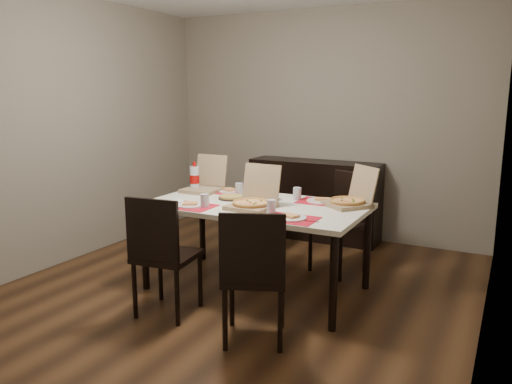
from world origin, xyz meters
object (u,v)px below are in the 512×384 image
dip_bowl (274,198)px  chair_near_left (162,251)px  sideboard (314,200)px  dining_table (256,211)px  soda_bottle (195,178)px  chair_near_right (254,271)px  chair_far_left (257,206)px  chair_far_right (344,218)px  pizza_box_center (253,201)px

dip_bowl → chair_near_left: bearing=-113.0°
sideboard → chair_near_left: bearing=-95.7°
dining_table → dip_bowl: (0.06, 0.22, 0.08)m
dining_table → sideboard: bearing=94.1°
dining_table → soda_bottle: soda_bottle is taller
sideboard → dining_table: bearing=-85.9°
soda_bottle → dining_table: bearing=-17.1°
chair_near_left → chair_near_right: bearing=-4.2°
dining_table → chair_far_left: size_ratio=1.94×
dip_bowl → dining_table: bearing=-106.4°
chair_near_left → soda_bottle: (-0.41, 1.04, 0.35)m
dining_table → chair_far_right: bearing=57.2°
chair_far_left → chair_far_right: bearing=-3.3°
chair_near_left → pizza_box_center: pizza_box_center is taller
sideboard → chair_near_right: bearing=-77.7°
soda_bottle → chair_far_left: bearing=59.8°
pizza_box_center → soda_bottle: size_ratio=1.42×
dining_table → soda_bottle: 0.84m
chair_near_right → dip_bowl: (-0.37, 1.08, 0.25)m
pizza_box_center → dip_bowl: size_ratio=3.39×
chair_near_left → chair_far_left: same height
chair_near_left → chair_far_right: 1.82m
dip_bowl → soda_bottle: bearing=178.4°
chair_near_left → dip_bowl: (0.43, 1.02, 0.25)m
chair_near_left → chair_far_left: size_ratio=1.00×
chair_far_right → dip_bowl: chair_far_right is taller
chair_near_right → dip_bowl: bearing=108.9°
sideboard → pizza_box_center: pizza_box_center is taller
soda_bottle → sideboard: bearing=65.5°
chair_near_right → chair_far_right: same height
sideboard → pizza_box_center: (0.17, -1.83, 0.35)m
pizza_box_center → dip_bowl: (0.01, 0.36, -0.04)m
chair_far_right → dining_table: bearing=-122.8°
dining_table → chair_near_left: (-0.37, -0.80, -0.17)m
sideboard → dip_bowl: bearing=-82.8°
pizza_box_center → soda_bottle: bearing=155.0°
chair_far_left → sideboard: bearing=70.0°
pizza_box_center → chair_far_left: bearing=115.6°
sideboard → chair_far_left: size_ratio=1.61×
chair_far_right → soda_bottle: (-1.29, -0.55, 0.35)m
chair_near_left → dip_bowl: size_ratio=8.10×
chair_far_right → chair_near_right: bearing=-92.7°
soda_bottle → chair_near_right: bearing=-42.2°
dining_table → pizza_box_center: 0.20m
chair_far_right → pizza_box_center: pizza_box_center is taller
dining_table → pizza_box_center: bearing=-70.9°
dip_bowl → chair_far_left: bearing=127.8°
dining_table → chair_near_left: chair_near_left is taller
chair_near_right → chair_far_left: 1.91m
pizza_box_center → sideboard: bearing=95.4°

